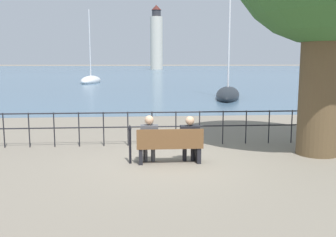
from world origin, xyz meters
name	(u,v)px	position (x,y,z in m)	size (l,w,h in m)	color
ground_plane	(170,163)	(0.00, 0.00, 0.00)	(1000.00, 1000.00, 0.00)	gray
harbor_water	(140,69)	(0.00, 158.37, 0.00)	(600.00, 300.00, 0.01)	slate
park_bench	(170,147)	(0.00, -0.06, 0.43)	(1.66, 0.45, 0.90)	brown
seated_person_left	(149,137)	(-0.51, 0.01, 0.68)	(0.44, 0.35, 1.22)	#4C4C51
seated_person_right	(190,137)	(0.51, 0.01, 0.66)	(0.48, 0.35, 1.19)	black
promenade_railing	(164,123)	(0.00, 2.08, 0.70)	(14.02, 0.04, 1.05)	black
closed_umbrella	(130,142)	(-0.99, 0.01, 0.56)	(0.09, 0.09, 1.00)	black
sailboat_1	(91,80)	(-6.76, 38.86, 0.30)	(2.79, 6.75, 9.44)	white
sailboat_2	(228,94)	(5.68, 17.39, 0.31)	(3.47, 7.59, 11.28)	black
harbor_lighthouse	(156,40)	(6.22, 134.46, 11.10)	(4.69, 4.69, 23.86)	beige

